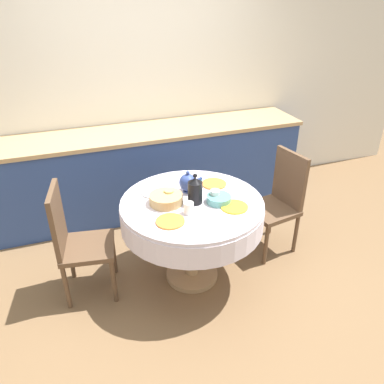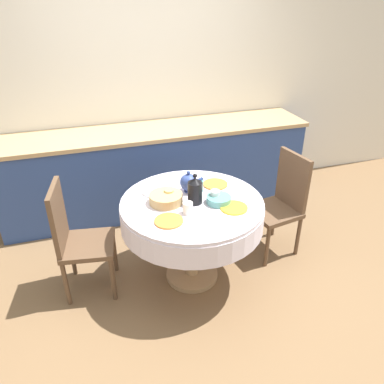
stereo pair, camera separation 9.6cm
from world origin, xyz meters
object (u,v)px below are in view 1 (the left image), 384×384
(chair_right, at_px, (75,239))
(teapot, at_px, (188,182))
(chair_left, at_px, (279,199))
(coffee_carafe, at_px, (195,190))

(chair_right, xyz_separation_m, teapot, (0.92, 0.01, 0.32))
(chair_left, xyz_separation_m, coffee_carafe, (-0.88, -0.18, 0.34))
(chair_right, distance_m, coffee_carafe, 0.98)
(chair_left, relative_size, chair_right, 1.00)
(teapot, bearing_deg, coffee_carafe, -92.43)
(chair_left, relative_size, coffee_carafe, 3.85)
(chair_left, distance_m, chair_right, 1.79)
(coffee_carafe, bearing_deg, teapot, 87.57)
(chair_right, height_order, teapot, chair_right)
(chair_right, xyz_separation_m, coffee_carafe, (0.91, -0.17, 0.34))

